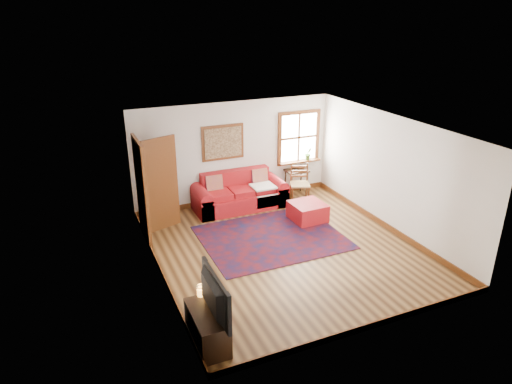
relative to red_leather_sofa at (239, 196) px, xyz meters
name	(u,v)px	position (x,y,z in m)	size (l,w,h in m)	color
ground	(284,249)	(0.05, -2.32, -0.29)	(5.50, 5.50, 0.00)	#412611
room_envelope	(286,171)	(0.05, -2.30, 1.36)	(5.04, 5.54, 2.52)	silver
window	(300,143)	(1.84, 0.39, 1.03)	(1.18, 0.20, 1.38)	white
doorway	(152,186)	(-2.15, -0.54, 0.78)	(0.89, 1.08, 2.14)	black
framed_artwork	(223,142)	(-0.25, 0.40, 1.26)	(1.05, 0.07, 0.85)	brown
persian_rug	(272,237)	(0.02, -1.78, -0.28)	(2.88, 2.31, 0.02)	#540C0F
red_leather_sofa	(239,196)	(0.00, 0.00, 0.00)	(2.22, 0.92, 0.87)	#AD161C
red_ottoman	(308,212)	(1.15, -1.32, -0.08)	(0.72, 0.72, 0.41)	#AD161C
side_table	(297,174)	(1.64, 0.16, 0.26)	(0.56, 0.42, 0.67)	black
ladder_back_chair	(300,182)	(1.48, -0.30, 0.25)	(0.58, 0.57, 0.98)	tan
media_cabinet	(207,328)	(-2.22, -4.35, -0.03)	(0.42, 0.94, 0.52)	black
television	(208,296)	(-2.20, -4.42, 0.54)	(1.09, 0.14, 0.63)	black
candle_hurricane	(201,291)	(-2.17, -3.93, 0.31)	(0.12, 0.12, 0.18)	silver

